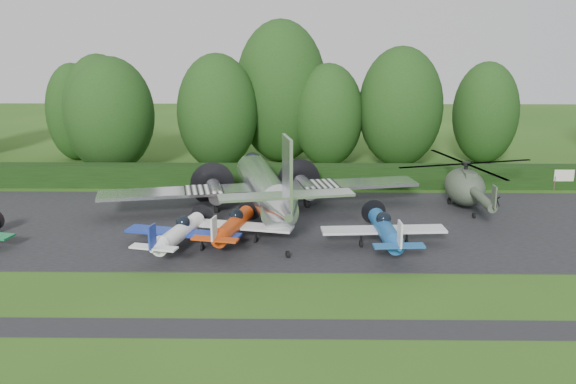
{
  "coord_description": "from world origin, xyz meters",
  "views": [
    {
      "loc": [
        6.02,
        -33.7,
        14.14
      ],
      "look_at": [
        5.44,
        9.92,
        2.5
      ],
      "focal_mm": 40.0,
      "sensor_mm": 36.0,
      "label": 1
    }
  ],
  "objects_px": {
    "sign_board": "(573,176)",
    "helicopter": "(465,184)",
    "transport_plane": "(264,188)",
    "light_plane_white": "(179,232)",
    "light_plane_orange": "(233,225)",
    "light_plane_blue": "(385,229)"
  },
  "relations": [
    {
      "from": "light_plane_orange",
      "to": "light_plane_blue",
      "type": "bearing_deg",
      "value": -18.1
    },
    {
      "from": "light_plane_blue",
      "to": "helicopter",
      "type": "bearing_deg",
      "value": 55.9
    },
    {
      "from": "light_plane_orange",
      "to": "transport_plane",
      "type": "bearing_deg",
      "value": 61.81
    },
    {
      "from": "light_plane_white",
      "to": "light_plane_orange",
      "type": "distance_m",
      "value": 3.62
    },
    {
      "from": "transport_plane",
      "to": "helicopter",
      "type": "distance_m",
      "value": 15.72
    },
    {
      "from": "transport_plane",
      "to": "helicopter",
      "type": "bearing_deg",
      "value": 20.64
    },
    {
      "from": "sign_board",
      "to": "light_plane_white",
      "type": "bearing_deg",
      "value": -152.03
    },
    {
      "from": "helicopter",
      "to": "light_plane_white",
      "type": "bearing_deg",
      "value": -153.25
    },
    {
      "from": "transport_plane",
      "to": "light_plane_blue",
      "type": "bearing_deg",
      "value": -29.18
    },
    {
      "from": "transport_plane",
      "to": "light_plane_white",
      "type": "bearing_deg",
      "value": -111.82
    },
    {
      "from": "transport_plane",
      "to": "light_plane_white",
      "type": "height_order",
      "value": "transport_plane"
    },
    {
      "from": "light_plane_white",
      "to": "sign_board",
      "type": "distance_m",
      "value": 34.85
    },
    {
      "from": "light_plane_blue",
      "to": "helicopter",
      "type": "relative_size",
      "value": 0.64
    },
    {
      "from": "sign_board",
      "to": "helicopter",
      "type": "bearing_deg",
      "value": -151.18
    },
    {
      "from": "transport_plane",
      "to": "helicopter",
      "type": "xyz_separation_m",
      "value": [
        15.52,
        2.45,
        -0.24
      ]
    },
    {
      "from": "transport_plane",
      "to": "light_plane_blue",
      "type": "height_order",
      "value": "transport_plane"
    },
    {
      "from": "transport_plane",
      "to": "light_plane_white",
      "type": "distance_m",
      "value": 9.1
    },
    {
      "from": "light_plane_orange",
      "to": "sign_board",
      "type": "relative_size",
      "value": 2.49
    },
    {
      "from": "light_plane_white",
      "to": "light_plane_blue",
      "type": "xyz_separation_m",
      "value": [
        13.1,
        0.54,
        0.08
      ]
    },
    {
      "from": "light_plane_white",
      "to": "sign_board",
      "type": "xyz_separation_m",
      "value": [
        31.21,
        15.51,
        0.02
      ]
    },
    {
      "from": "transport_plane",
      "to": "sign_board",
      "type": "height_order",
      "value": "transport_plane"
    },
    {
      "from": "light_plane_white",
      "to": "sign_board",
      "type": "bearing_deg",
      "value": 12.51
    }
  ]
}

